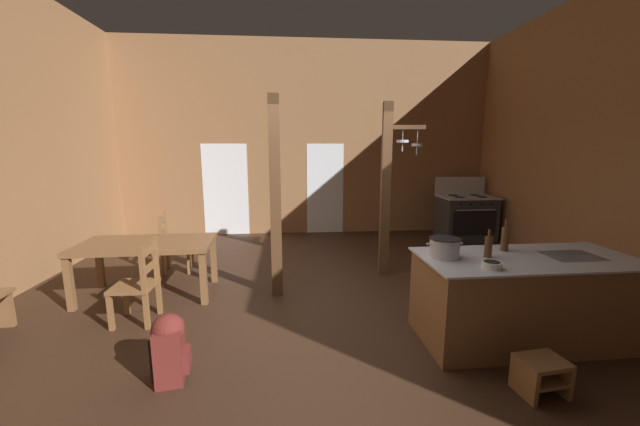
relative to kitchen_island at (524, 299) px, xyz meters
The scene contains 17 objects.
ground_plane 2.17m from the kitchen_island, 160.08° to the left, with size 9.01×9.25×0.10m, color #382316.
wall_back 5.66m from the kitchen_island, 111.62° to the left, with size 9.01×0.14×4.28m, color #93663F.
glazed_door_back_left 6.28m from the kitchen_island, 127.82° to the left, with size 1.00×0.01×2.05m, color white.
glazed_panel_back_right 5.22m from the kitchen_island, 107.70° to the left, with size 0.84×0.01×2.05m, color white.
kitchen_island is the anchor object (origin of this frame).
stove_range 4.36m from the kitchen_island, 70.95° to the left, with size 1.14×0.83×1.32m.
support_post_with_pot_rack 2.45m from the kitchen_island, 113.74° to the left, with size 0.63×0.21×2.63m.
support_post_center 3.06m from the kitchen_island, 151.64° to the left, with size 0.14×0.14×2.63m.
step_stool 0.95m from the kitchen_island, 114.65° to the right, with size 0.39×0.32×0.30m.
dining_table 4.56m from the kitchen_island, 160.74° to the left, with size 1.73×0.97×0.74m.
ladderback_chair_near_window 4.91m from the kitchen_island, 150.12° to the left, with size 0.49×0.49×0.95m.
ladderback_chair_by_post 4.17m from the kitchen_island, behind, with size 0.44×0.44×0.95m.
backpack 3.46m from the kitchen_island, behind, with size 0.34×0.35×0.60m.
stockpot_on_counter 1.01m from the kitchen_island, behind, with size 0.37×0.30×0.20m.
mixing_bowl_on_counter 0.79m from the kitchen_island, 152.46° to the right, with size 0.17×0.17×0.06m.
bottle_tall_on_counter 0.64m from the kitchen_island, 115.21° to the left, with size 0.08×0.08×0.34m.
bottle_short_on_counter 0.69m from the kitchen_island, behind, with size 0.07×0.07×0.28m.
Camera 1 is at (-0.40, -4.02, 1.98)m, focal length 20.26 mm.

